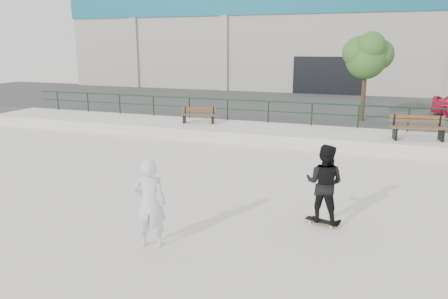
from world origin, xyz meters
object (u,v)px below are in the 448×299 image
at_px(bench_right, 418,128).
at_px(seated_skater, 150,203).
at_px(standing_skater, 324,183).
at_px(skateboard, 322,222).
at_px(bench_left, 199,115).
at_px(tree, 367,55).

bearing_deg(bench_right, seated_skater, -129.78).
distance_m(standing_skater, seated_skater, 3.91).
relative_size(bench_right, seated_skater, 1.13).
xyz_separation_m(skateboard, standing_skater, (0.00, 0.00, 0.92)).
bearing_deg(seated_skater, bench_left, -92.32).
distance_m(bench_left, skateboard, 11.14).
relative_size(bench_left, skateboard, 2.06).
bearing_deg(tree, bench_right, -60.13).
xyz_separation_m(bench_right, standing_skater, (-2.41, -8.26, 0.04)).
bearing_deg(tree, standing_skater, -91.01).
bearing_deg(skateboard, bench_right, 89.88).
xyz_separation_m(standing_skater, seated_skater, (-3.16, -2.31, -0.07)).
relative_size(skateboard, standing_skater, 0.45).
distance_m(bench_right, standing_skater, 8.60).
distance_m(tree, standing_skater, 12.36).
distance_m(bench_left, tree, 8.28).
bearing_deg(seated_skater, tree, -124.03).
xyz_separation_m(bench_left, tree, (7.07, 3.34, 2.72)).
distance_m(bench_left, seated_skater, 11.65).
relative_size(bench_left, bench_right, 0.80).
relative_size(bench_left, tree, 0.40).
bearing_deg(standing_skater, skateboard, 24.20).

